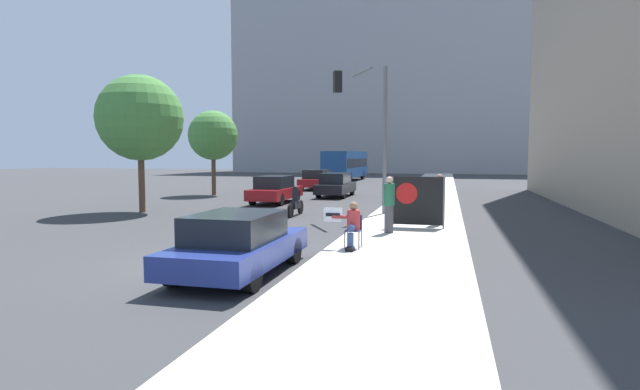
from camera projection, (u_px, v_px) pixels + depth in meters
name	position (u px, v px, depth m)	size (l,w,h in m)	color
ground_plane	(223.00, 263.00, 11.95)	(160.00, 160.00, 0.00)	#38383A
sidewalk_curb	(422.00, 205.00, 25.44)	(3.65, 90.00, 0.17)	beige
building_backdrop_far	(402.00, 81.00, 77.49)	(52.00, 12.00, 28.35)	#99999E
seated_protester	(352.00, 223.00, 12.92)	(0.98, 0.77, 1.21)	#474C56
jogger_on_sidewalk	(389.00, 204.00, 15.55)	(0.34, 0.34, 1.77)	#424247
pedestrian_behind	(439.00, 199.00, 17.43)	(0.34, 0.34, 1.77)	#334775
protest_banner	(417.00, 201.00, 16.64)	(1.75, 0.06, 1.71)	slate
traffic_light_pole	(368.00, 116.00, 20.38)	(2.07, 1.84, 6.08)	slate
parked_car_curbside	(238.00, 243.00, 10.78)	(1.87, 4.27, 1.35)	navy
car_on_road_nearest	(275.00, 190.00, 27.15)	(1.76, 4.64, 1.49)	maroon
car_on_road_midblock	(336.00, 185.00, 31.42)	(1.76, 4.68, 1.50)	black
car_on_road_distant	(317.00, 180.00, 38.26)	(1.87, 4.56, 1.53)	maroon
city_bus_on_road	(346.00, 164.00, 51.24)	(2.47, 11.96, 3.03)	navy
motorcycle_on_road	(296.00, 203.00, 21.39)	(0.28, 2.04, 1.31)	black
street_tree_near_curb	(140.00, 118.00, 22.52)	(3.86, 3.86, 6.22)	brown
street_tree_midblock	(213.00, 136.00, 32.60)	(3.22, 3.22, 5.53)	brown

